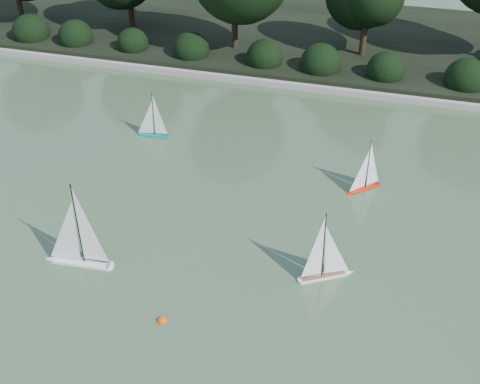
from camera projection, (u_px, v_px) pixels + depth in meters
The scene contains 9 objects.
ground at pixel (220, 304), 10.16m from camera, with size 80.00×80.00×0.00m, color #314127.
pond_coping at pixel (316, 87), 17.27m from camera, with size 40.00×0.35×0.18m, color gray.
far_bank at pixel (337, 39), 20.42m from camera, with size 40.00×8.00×0.30m, color black.
shrub_hedge at pixel (322, 64), 17.78m from camera, with size 29.10×1.10×1.10m.
sailboat_white_a at pixel (74, 250), 10.87m from camera, with size 1.36×0.33×1.86m.
sailboat_white_b at pixel (329, 267), 10.60m from camera, with size 0.98×0.68×1.47m.
sailboat_orange at pixel (363, 182), 12.92m from camera, with size 0.74×0.73×1.26m.
sailboat_teal at pixel (151, 129), 14.95m from camera, with size 0.92×0.21×1.25m.
race_buoy at pixel (162, 321), 9.83m from camera, with size 0.17×0.17×0.17m, color #F54B0C.
Camera 1 is at (2.39, -6.97, 7.25)m, focal length 45.00 mm.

